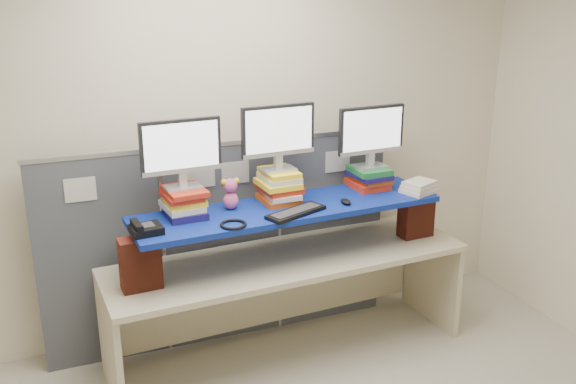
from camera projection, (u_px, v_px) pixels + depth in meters
name	position (u px, v px, depth m)	size (l,w,h in m)	color
room	(327.00, 257.00, 2.91)	(5.00, 4.00, 2.80)	#EEE1C4
cubicle_partition	(223.00, 242.00, 4.68)	(2.60, 0.06, 1.53)	#43464F
desk	(288.00, 277.00, 4.49)	(2.57, 0.88, 0.77)	beige
brick_pier_left	(140.00, 263.00, 3.94)	(0.25, 0.13, 0.33)	maroon
brick_pier_right	(416.00, 215.00, 4.75)	(0.25, 0.13, 0.33)	maroon
blue_board	(288.00, 209.00, 4.33)	(2.11, 0.53, 0.04)	navy
book_stack_left	(184.00, 202.00, 4.12)	(0.28, 0.33, 0.18)	#18124F
book_stack_center	(279.00, 186.00, 4.38)	(0.29, 0.33, 0.22)	#B94711
book_stack_right	(369.00, 177.00, 4.68)	(0.26, 0.32, 0.15)	red
monitor_left	(181.00, 150.00, 4.01)	(0.52, 0.16, 0.45)	#B8B8BD
monitor_center	(278.00, 134.00, 4.26)	(0.52, 0.16, 0.45)	#B8B8BD
monitor_right	(371.00, 133.00, 4.57)	(0.52, 0.16, 0.45)	#B8B8BD
keyboard	(296.00, 212.00, 4.17)	(0.45, 0.29, 0.03)	black
mouse	(346.00, 202.00, 4.36)	(0.06, 0.11, 0.03)	black
desk_phone	(145.00, 229.00, 3.85)	(0.20, 0.18, 0.08)	black
headset	(233.00, 224.00, 3.97)	(0.17, 0.17, 0.02)	black
plush_toy	(231.00, 193.00, 4.23)	(0.13, 0.09, 0.21)	#DC5390
binder_stack	(419.00, 187.00, 4.58)	(0.28, 0.26, 0.08)	beige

